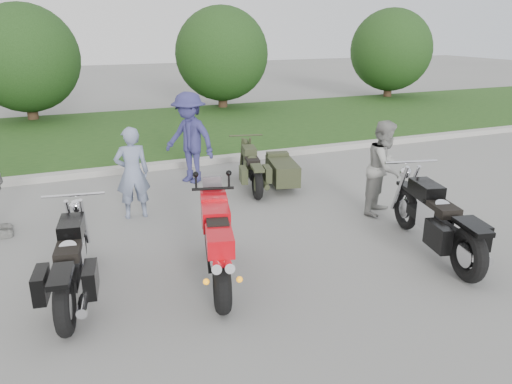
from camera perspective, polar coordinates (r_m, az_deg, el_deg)
name	(u,v)px	position (r m, az deg, el deg)	size (l,w,h in m)	color
ground	(274,279)	(6.87, 2.06, -9.87)	(80.00, 80.00, 0.00)	gray
curb	(169,165)	(12.18, -9.91, 3.08)	(60.00, 0.30, 0.15)	#A9A79F
grass_strip	(138,132)	(16.15, -13.37, 6.65)	(60.00, 8.00, 0.14)	#355A1F
tree_mid_left	(25,58)	(19.00, -24.91, 13.68)	(3.60, 3.60, 4.00)	#3F2B1C
tree_mid_right	(222,54)	(20.10, -3.93, 15.47)	(3.60, 3.60, 4.00)	#3F2B1C
tree_far_right	(391,50)	(23.94, 15.17, 15.39)	(3.60, 3.60, 4.00)	#3F2B1C
sportbike_red	(217,241)	(6.52, -4.44, -5.60)	(0.77, 2.14, 1.03)	black
cruiser_left	(72,266)	(6.58, -20.31, -7.90)	(0.56, 2.36, 0.91)	black
cruiser_right	(439,223)	(7.81, 20.15, -3.34)	(0.76, 2.55, 0.99)	black
cruiser_sidecar	(270,171)	(10.41, 1.59, 2.47)	(1.32, 2.10, 0.82)	black
person_stripe	(132,173)	(8.96, -13.95, 2.12)	(0.60, 0.39, 1.64)	gray
person_grey	(384,168)	(9.21, 14.44, 2.73)	(0.82, 0.64, 1.70)	gray
person_denim	(190,138)	(10.81, -7.59, 6.15)	(1.26, 0.72, 1.95)	navy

